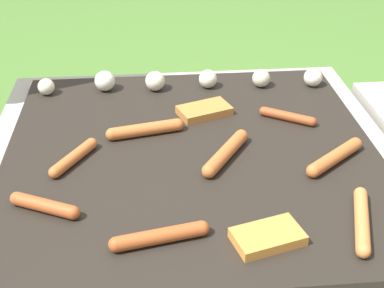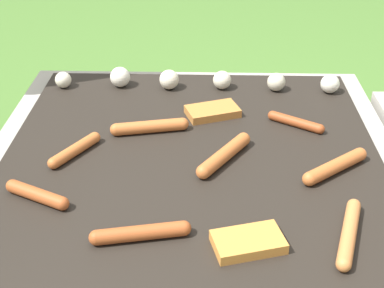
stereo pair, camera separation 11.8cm
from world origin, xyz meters
TOP-DOWN VIEW (x-y plane):
  - ground_plane at (0.00, 0.00)m, footprint 14.00×14.00m
  - grill at (0.00, 0.00)m, footprint 0.94×0.94m
  - sausage_front_center at (-0.10, 0.08)m, footprint 0.18×0.06m
  - sausage_mid_left at (-0.08, -0.29)m, footprint 0.18×0.06m
  - sausage_mid_right at (-0.26, -0.02)m, footprint 0.09×0.13m
  - sausage_back_right at (0.28, -0.28)m, footprint 0.08×0.18m
  - sausage_back_center at (0.07, -0.03)m, footprint 0.12×0.16m
  - sausage_front_left at (-0.30, -0.18)m, footprint 0.14×0.08m
  - sausage_back_left at (0.25, 0.12)m, footprint 0.13×0.09m
  - sausage_front_right at (0.30, -0.07)m, footprint 0.15×0.12m
  - bread_slice_right at (0.11, -0.30)m, footprint 0.14×0.10m
  - bread_slice_center at (0.05, 0.17)m, footprint 0.14×0.11m
  - mushroom_row at (0.01, 0.32)m, footprint 0.77×0.08m

SIDE VIEW (x-z plane):
  - ground_plane at x=0.00m, z-range 0.00..0.00m
  - grill at x=0.00m, z-range 0.00..0.41m
  - bread_slice_right at x=0.11m, z-range 0.41..0.43m
  - bread_slice_center at x=0.05m, z-range 0.41..0.43m
  - sausage_back_left at x=0.25m, z-range 0.41..0.43m
  - sausage_mid_right at x=-0.26m, z-range 0.41..0.44m
  - sausage_back_right at x=0.28m, z-range 0.41..0.44m
  - sausage_front_left at x=-0.30m, z-range 0.41..0.44m
  - sausage_mid_left at x=-0.08m, z-range 0.41..0.44m
  - sausage_front_right at x=0.30m, z-range 0.41..0.44m
  - sausage_front_center at x=-0.10m, z-range 0.41..0.44m
  - sausage_back_center at x=0.07m, z-range 0.41..0.44m
  - mushroom_row at x=0.01m, z-range 0.41..0.46m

